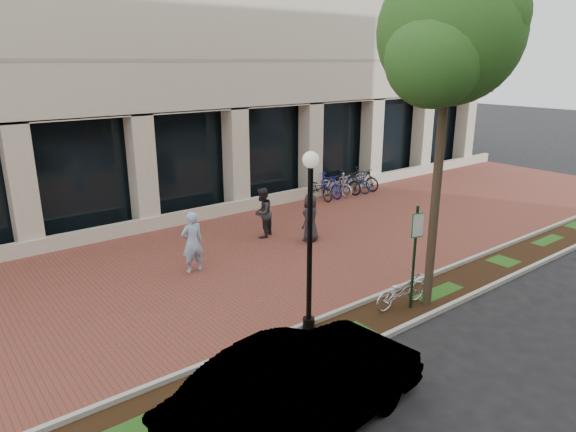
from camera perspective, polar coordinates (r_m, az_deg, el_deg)
ground at (r=16.74m, az=-2.34°, el=-4.11°), size 120.00×120.00×0.00m
brick_plaza at (r=16.74m, az=-2.34°, el=-4.09°), size 40.00×9.00×0.01m
planting_strip at (r=13.20m, az=11.35°, el=-10.47°), size 40.00×1.50×0.01m
curb_plaza_side at (r=13.61m, az=8.96°, el=-9.18°), size 40.00×0.12×0.12m
curb_street_side at (r=12.76m, az=13.95°, el=-11.37°), size 40.00×0.12×0.12m
parking_sign at (r=12.87m, az=13.97°, el=-3.18°), size 0.34×0.07×2.69m
lamppost at (r=11.25m, az=2.44°, el=-1.95°), size 0.36×0.36×4.18m
street_tree at (r=12.53m, az=17.50°, el=17.93°), size 3.86×3.22×8.21m
locked_bicycle at (r=13.38m, az=12.45°, el=-8.08°), size 1.71×0.71×0.88m
pedestrian_left at (r=15.21m, az=-10.58°, el=-2.89°), size 0.68×0.46×1.84m
pedestrian_mid at (r=17.96m, az=-2.87°, el=0.35°), size 1.09×1.02×1.77m
pedestrian_right at (r=17.57m, az=2.52°, el=-0.21°), size 0.95×0.80×1.66m
bollard at (r=24.00m, az=6.14°, el=3.64°), size 0.12×0.12×1.04m
bike_rack_cluster at (r=23.96m, az=5.88°, el=3.61°), size 3.58×1.98×1.11m
sedan_near_curb at (r=8.93m, az=1.42°, el=-18.70°), size 5.02×2.22×1.60m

